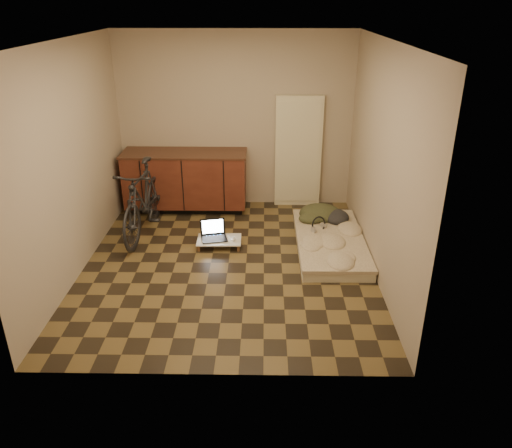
{
  "coord_description": "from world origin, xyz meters",
  "views": [
    {
      "loc": [
        0.43,
        -5.4,
        3.01
      ],
      "look_at": [
        0.34,
        -0.04,
        0.55
      ],
      "focal_mm": 35.0,
      "sensor_mm": 36.0,
      "label": 1
    }
  ],
  "objects_px": {
    "bicycle": "(143,196)",
    "laptop": "(214,234)",
    "futon": "(330,242)",
    "lap_desk": "(219,240)"
  },
  "relations": [
    {
      "from": "bicycle",
      "to": "lap_desk",
      "type": "relative_size",
      "value": 2.95
    },
    {
      "from": "futon",
      "to": "laptop",
      "type": "distance_m",
      "value": 1.53
    },
    {
      "from": "futon",
      "to": "lap_desk",
      "type": "relative_size",
      "value": 3.11
    },
    {
      "from": "futon",
      "to": "lap_desk",
      "type": "xyz_separation_m",
      "value": [
        -1.45,
        0.02,
        0.01
      ]
    },
    {
      "from": "futon",
      "to": "laptop",
      "type": "bearing_deg",
      "value": 177.04
    },
    {
      "from": "futon",
      "to": "bicycle",
      "type": "bearing_deg",
      "value": 170.92
    },
    {
      "from": "bicycle",
      "to": "lap_desk",
      "type": "bearing_deg",
      "value": -14.32
    },
    {
      "from": "futon",
      "to": "lap_desk",
      "type": "height_order",
      "value": "futon"
    },
    {
      "from": "bicycle",
      "to": "laptop",
      "type": "relative_size",
      "value": 4.46
    },
    {
      "from": "bicycle",
      "to": "futon",
      "type": "relative_size",
      "value": 0.95
    }
  ]
}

